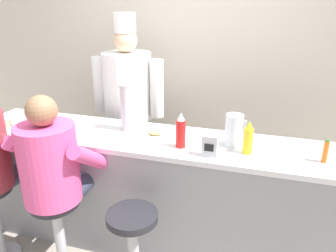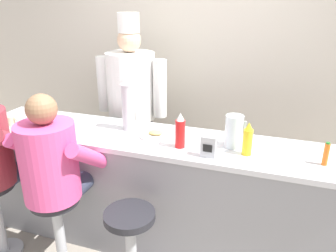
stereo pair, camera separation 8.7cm
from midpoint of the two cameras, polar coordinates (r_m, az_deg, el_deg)
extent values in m
cube|color=beige|center=(3.66, 2.63, 10.96)|extent=(10.00, 0.06, 2.70)
cube|color=gray|center=(2.82, -4.26, -11.55)|extent=(2.94, 0.59, 0.95)
cube|color=silver|center=(2.58, -4.56, -2.27)|extent=(3.00, 0.61, 0.04)
cylinder|color=red|center=(2.35, 1.17, -1.37)|extent=(0.07, 0.07, 0.21)
cone|color=white|center=(2.30, 1.19, 1.65)|extent=(0.06, 0.06, 0.06)
cylinder|color=yellow|center=(2.32, 12.72, -2.57)|extent=(0.07, 0.07, 0.18)
cone|color=yellow|center=(2.27, 12.95, 0.16)|extent=(0.05, 0.05, 0.05)
cylinder|color=orange|center=(2.36, 24.78, -4.12)|extent=(0.03, 0.03, 0.15)
cylinder|color=#287F2D|center=(2.33, 25.07, -2.34)|extent=(0.02, 0.02, 0.01)
cylinder|color=silver|center=(2.40, 10.39, -0.78)|extent=(0.13, 0.13, 0.24)
cube|color=silver|center=(2.39, 12.21, -0.70)|extent=(0.02, 0.02, 0.14)
cylinder|color=white|center=(2.57, -3.22, -1.67)|extent=(0.25, 0.25, 0.02)
ellipsoid|color=#E0BC60|center=(2.56, -3.23, -1.17)|extent=(0.11, 0.09, 0.03)
cylinder|color=white|center=(2.84, -21.96, -0.60)|extent=(0.15, 0.15, 0.05)
cylinder|color=white|center=(3.04, -23.25, 1.06)|extent=(0.08, 0.08, 0.10)
torus|color=white|center=(3.00, -22.46, 1.05)|extent=(0.07, 0.01, 0.07)
cylinder|color=beige|center=(3.08, -27.04, 0.49)|extent=(0.08, 0.08, 0.08)
torus|color=beige|center=(3.05, -26.36, 0.47)|extent=(0.06, 0.01, 0.06)
cylinder|color=#B7BABF|center=(2.67, -8.15, 3.08)|extent=(0.10, 0.10, 0.37)
cylinder|color=silver|center=(2.61, -8.36, 7.08)|extent=(0.11, 0.11, 0.01)
cube|color=silver|center=(2.24, 6.18, -3.46)|extent=(0.10, 0.06, 0.15)
cube|color=black|center=(2.21, 6.02, -3.78)|extent=(0.06, 0.01, 0.05)
cylinder|color=#33384C|center=(2.95, -25.66, -7.49)|extent=(0.15, 0.41, 0.15)
cylinder|color=maroon|center=(2.66, -25.41, -3.17)|extent=(0.11, 0.44, 0.35)
cylinder|color=#B2B5BA|center=(2.72, -19.24, -17.82)|extent=(0.08, 0.08, 0.63)
cylinder|color=#232328|center=(2.54, -20.08, -12.33)|extent=(0.35, 0.35, 0.05)
cylinder|color=#33384C|center=(2.71, -19.45, -9.09)|extent=(0.15, 0.39, 0.15)
cylinder|color=#33384C|center=(2.60, -15.87, -9.91)|extent=(0.15, 0.39, 0.15)
cylinder|color=#E54C8C|center=(2.39, -20.98, -6.20)|extent=(0.39, 0.39, 0.56)
cylinder|color=#E54C8C|center=(2.61, -23.98, -3.70)|extent=(0.10, 0.42, 0.34)
cylinder|color=#E54C8C|center=(2.33, -14.54, -5.41)|extent=(0.10, 0.42, 0.34)
sphere|color=#8C6647|center=(2.26, -22.23, 2.47)|extent=(0.20, 0.20, 0.20)
cylinder|color=#232328|center=(2.27, -7.44, -15.41)|extent=(0.35, 0.35, 0.05)
cube|color=#232328|center=(3.53, -7.22, -5.24)|extent=(0.36, 0.20, 0.87)
cube|color=white|center=(3.41, -7.72, -2.99)|extent=(0.33, 0.02, 0.52)
cylinder|color=white|center=(3.27, -7.83, 6.87)|extent=(0.47, 0.47, 0.65)
sphere|color=#DBB28E|center=(3.19, -8.22, 14.55)|extent=(0.23, 0.23, 0.23)
cylinder|color=white|center=(3.18, -8.38, 17.37)|extent=(0.20, 0.20, 0.18)
cylinder|color=white|center=(3.40, -12.51, 7.07)|extent=(0.13, 0.13, 0.56)
cylinder|color=white|center=(3.16, -2.78, 6.48)|extent=(0.13, 0.13, 0.56)
camera|label=1|loc=(0.04, -91.02, -0.39)|focal=35.00mm
camera|label=2|loc=(0.04, 88.98, 0.39)|focal=35.00mm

